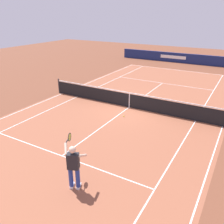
{
  "coord_description": "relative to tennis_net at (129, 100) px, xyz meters",
  "views": [
    {
      "loc": [
        12.68,
        6.06,
        5.59
      ],
      "look_at": [
        3.07,
        0.51,
        0.9
      ],
      "focal_mm": 38.07,
      "sensor_mm": 36.0,
      "label": 1
    }
  ],
  "objects": [
    {
      "name": "ground_plane",
      "position": [
        0.0,
        0.0,
        -0.49
      ],
      "size": [
        60.0,
        60.0,
        0.0
      ],
      "primitive_type": "plane",
      "color": "brown"
    },
    {
      "name": "court_slab",
      "position": [
        0.0,
        0.0,
        -0.49
      ],
      "size": [
        24.2,
        11.4,
        0.0
      ],
      "primitive_type": "cube",
      "color": "#935138",
      "rests_on": "ground_plane"
    },
    {
      "name": "court_line_markings",
      "position": [
        0.0,
        0.0,
        -0.49
      ],
      "size": [
        23.85,
        11.05,
        0.01
      ],
      "color": "white",
      "rests_on": "ground_plane"
    },
    {
      "name": "tennis_net",
      "position": [
        0.0,
        0.0,
        0.0
      ],
      "size": [
        0.1,
        11.7,
        1.08
      ],
      "color": "#2D2D33",
      "rests_on": "ground_plane"
    },
    {
      "name": "stadium_barrier",
      "position": [
        -15.9,
        -0.0,
        0.07
      ],
      "size": [
        0.26,
        17.0,
        1.12
      ],
      "color": "navy",
      "rests_on": "ground_plane"
    },
    {
      "name": "tennis_player_near",
      "position": [
        7.66,
        1.69,
        0.44
      ],
      "size": [
        0.93,
        0.92,
        1.7
      ],
      "color": "navy",
      "rests_on": "ground_plane"
    },
    {
      "name": "tennis_ball",
      "position": [
        1.5,
        0.4,
        -0.46
      ],
      "size": [
        0.07,
        0.07,
        0.07
      ],
      "primitive_type": "sphere",
      "color": "#CCE01E",
      "rests_on": "ground_plane"
    }
  ]
}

